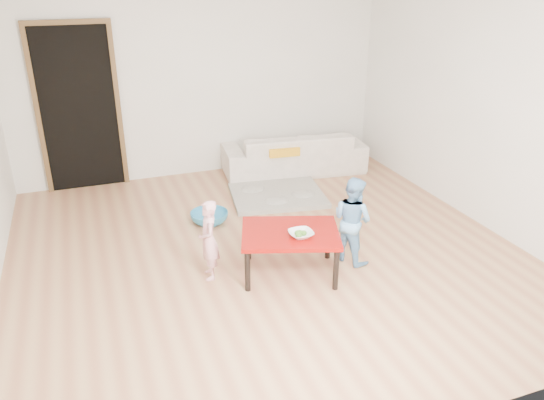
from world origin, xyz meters
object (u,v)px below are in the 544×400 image
child_blue (352,220)px  basin (209,218)px  red_table (290,253)px  sofa (294,152)px  bowl (301,234)px  child_pink (209,240)px

child_blue → basin: child_blue is taller
red_table → child_blue: size_ratio=1.02×
basin → red_table: bearing=-71.2°
sofa → bowl: bearing=75.2°
bowl → basin: (-0.50, 1.45, -0.40)m
sofa → basin: size_ratio=4.60×
bowl → child_pink: 0.84m
child_pink → basin: size_ratio=1.80×
sofa → child_pink: child_pink is taller
red_table → child_blue: bearing=3.4°
basin → bowl: bearing=-71.0°
bowl → sofa: bearing=68.9°
bowl → child_blue: size_ratio=0.25×
child_blue → basin: 1.73m
red_table → bowl: 0.28m
red_table → bowl: bearing=-68.9°
bowl → child_blue: (0.61, 0.17, -0.04)m
red_table → basin: bearing=108.8°
sofa → basin: 1.97m
child_blue → bowl: bearing=83.2°
red_table → basin: (-0.45, 1.32, -0.15)m
child_blue → basin: bearing=18.6°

